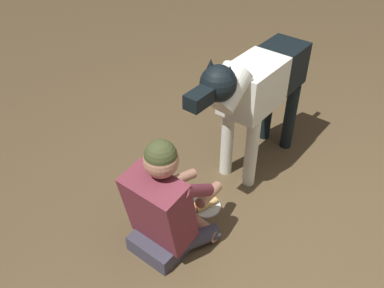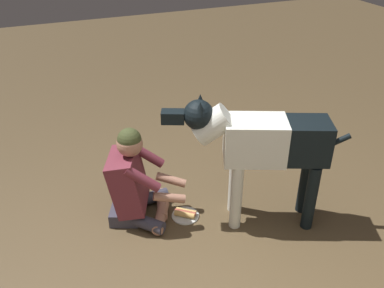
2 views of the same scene
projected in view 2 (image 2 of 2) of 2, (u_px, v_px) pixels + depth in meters
ground_plane at (193, 263)px, 3.22m from camera, size 15.36×15.36×0.00m
person_sitting_on_floor at (134, 183)px, 3.51m from camera, size 0.72×0.62×0.87m
large_dog at (261, 144)px, 3.30m from camera, size 1.38×0.69×1.14m
hot_dog_on_plate at (185, 214)px, 3.68m from camera, size 0.24×0.24×0.06m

